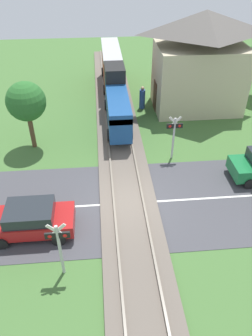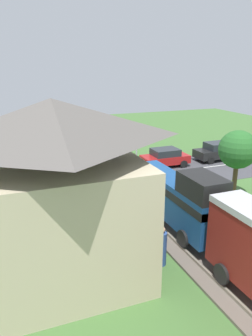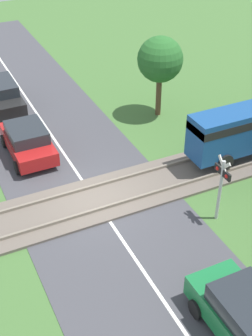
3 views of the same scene
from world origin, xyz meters
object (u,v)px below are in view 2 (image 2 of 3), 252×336
car_far_side (4,189)px  station_building (57,201)px  crossing_signal_west_approach (137,140)px  car_near_crossing (165,157)px  pedestrian_by_station (161,247)px  crossing_signal_east_approach (93,176)px  train (218,223)px  car_behind_queue (219,151)px

car_far_side → station_building: size_ratio=0.60×
crossing_signal_west_approach → car_near_crossing: bearing=122.9°
station_building → pedestrian_by_station: bearing=176.4°
crossing_signal_west_approach → crossing_signal_east_approach: 9.47m
train → car_near_crossing: train is taller
crossing_signal_east_approach → car_far_side: bearing=-25.6°
car_far_side → pedestrian_by_station: (-5.67, 8.94, -0.05)m
car_far_side → crossing_signal_east_approach: bearing=154.4°
car_far_side → station_building: 9.21m
crossing_signal_west_approach → pedestrian_by_station: (4.94, 14.11, -0.99)m
crossing_signal_west_approach → station_building: station_building is taller
car_behind_queue → car_near_crossing: bearing=0.0°
car_near_crossing → pedestrian_by_station: size_ratio=2.20×
car_far_side → crossing_signal_west_approach: crossing_signal_west_approach is taller
car_near_crossing → car_behind_queue: (-5.12, 0.00, 0.04)m
train → car_near_crossing: (-4.40, -12.61, -1.09)m
train → car_behind_queue: bearing=-127.1°
car_behind_queue → crossing_signal_west_approach: bearing=-19.1°
station_building → crossing_signal_east_approach: bearing=-115.4°
train → station_building: station_building is taller
crossing_signal_west_approach → pedestrian_by_station: 14.98m
crossing_signal_east_approach → pedestrian_by_station: size_ratio=1.61×
train → pedestrian_by_station: train is taller
station_building → crossing_signal_west_approach: bearing=-122.6°
station_building → pedestrian_by_station: (-3.94, 0.25, -2.53)m
crossing_signal_west_approach → train: bearing=78.9°
car_near_crossing → car_far_side: bearing=13.4°
car_behind_queue → pedestrian_by_station: size_ratio=2.49×
car_near_crossing → pedestrian_by_station: (6.42, 11.82, 0.01)m
car_near_crossing → station_building: bearing=48.2°
train → crossing_signal_east_approach: (2.92, -7.45, -0.09)m
car_far_side → car_near_crossing: bearing=-166.6°
car_far_side → crossing_signal_east_approach: crossing_signal_east_approach is taller
train → pedestrian_by_station: bearing=-21.3°
train → crossing_signal_west_approach: (-2.92, -14.90, -0.09)m
car_near_crossing → crossing_signal_east_approach: 9.02m
car_behind_queue → train: bearing=52.9°
train → crossing_signal_east_approach: train is taller
car_far_side → pedestrian_by_station: size_ratio=2.42×
car_near_crossing → crossing_signal_west_approach: bearing=-57.1°
train → station_building: 6.22m
station_building → car_far_side: bearing=-78.8°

